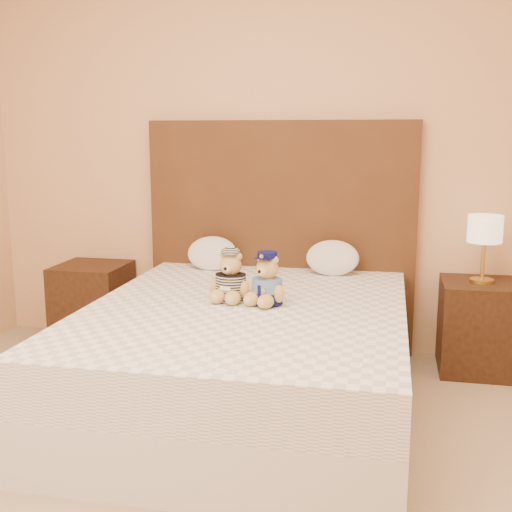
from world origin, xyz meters
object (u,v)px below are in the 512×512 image
at_px(lamp, 485,232).
at_px(teddy_prisoner, 231,276).
at_px(nightstand_right, 478,327).
at_px(nightstand_left, 93,304).
at_px(pillow_right, 333,256).
at_px(teddy_police, 267,279).
at_px(pillow_left, 212,252).
at_px(bed, 246,357).

relative_size(lamp, teddy_prisoner, 1.50).
bearing_deg(nightstand_right, nightstand_left, 180.00).
distance_m(teddy_prisoner, pillow_right, 0.88).
xyz_separation_m(teddy_police, pillow_right, (0.26, 0.78, -0.02)).
xyz_separation_m(pillow_left, pillow_right, (0.78, 0.00, 0.00)).
xyz_separation_m(lamp, teddy_prisoner, (-1.35, -0.72, -0.17)).
relative_size(bed, teddy_prisoner, 7.51).
bearing_deg(lamp, bed, -147.38).
relative_size(nightstand_left, pillow_left, 1.69).
height_order(nightstand_left, lamp, lamp).
xyz_separation_m(bed, teddy_prisoner, (-0.10, 0.08, 0.41)).
distance_m(teddy_police, pillow_left, 0.93).
height_order(nightstand_left, teddy_police, teddy_police).
bearing_deg(pillow_left, nightstand_left, -177.94).
height_order(lamp, pillow_right, lamp).
bearing_deg(pillow_left, teddy_police, -56.66).
distance_m(nightstand_left, nightstand_right, 2.50).
distance_m(bed, teddy_police, 0.43).
xyz_separation_m(lamp, teddy_police, (-1.15, -0.75, -0.16)).
bearing_deg(bed, teddy_prisoner, 142.00).
height_order(nightstand_left, pillow_right, pillow_right).
distance_m(lamp, teddy_police, 1.38).
distance_m(nightstand_left, pillow_right, 1.66).
height_order(teddy_prisoner, pillow_left, teddy_prisoner).
height_order(pillow_left, pillow_right, pillow_right).
height_order(bed, teddy_police, teddy_police).
bearing_deg(bed, nightstand_left, 147.38).
xyz_separation_m(nightstand_right, pillow_right, (-0.89, 0.03, 0.39)).
relative_size(nightstand_right, lamp, 1.38).
xyz_separation_m(bed, pillow_right, (0.36, 0.83, 0.39)).
xyz_separation_m(bed, nightstand_right, (1.25, 0.80, -0.00)).
relative_size(teddy_prisoner, pillow_right, 0.81).
bearing_deg(bed, pillow_right, 66.37).
distance_m(teddy_police, teddy_prisoner, 0.20).
bearing_deg(pillow_right, lamp, -1.94).
bearing_deg(teddy_prisoner, nightstand_right, 37.00).
bearing_deg(bed, pillow_left, 116.52).
distance_m(bed, pillow_right, 0.99).
distance_m(nightstand_right, teddy_prisoner, 1.58).
xyz_separation_m(nightstand_right, teddy_police, (-1.15, -0.75, 0.41)).
distance_m(bed, lamp, 1.59).
bearing_deg(bed, lamp, 32.62).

